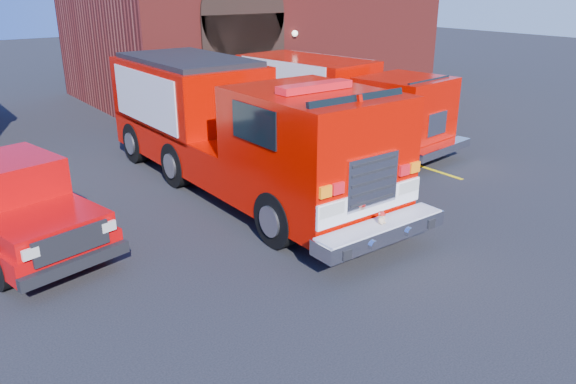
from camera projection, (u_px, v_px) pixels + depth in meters
ground at (255, 232)px, 12.22m from camera, size 100.00×100.00×0.00m
parking_stripe_near at (420, 166)px, 16.59m from camera, size 0.12×3.00×0.01m
parking_stripe_mid at (351, 144)px, 18.85m from camera, size 0.12×3.00×0.01m
parking_stripe_far at (297, 127)px, 21.11m from camera, size 0.12×3.00×0.01m
fire_station at (250, 1)px, 26.25m from camera, size 15.20×10.20×8.45m
fire_engine at (236, 127)px, 14.28m from camera, size 3.03×10.36×3.19m
pickup_truck at (2, 203)px, 11.46m from camera, size 3.19×6.00×1.87m
secondary_truck at (335, 98)px, 18.87m from camera, size 3.56×8.41×2.64m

